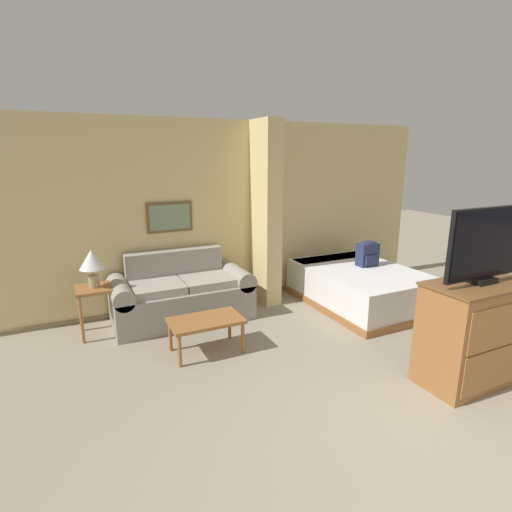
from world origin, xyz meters
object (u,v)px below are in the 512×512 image
tv_dresser (474,333)px  couch (181,295)px  backpack (368,253)px  table_lamp (92,262)px  bed (359,286)px  tv (487,245)px  coffee_table (206,323)px

tv_dresser → couch: bearing=127.9°
backpack → couch: bearing=169.5°
table_lamp → tv_dresser: 4.13m
bed → backpack: bearing=23.7°
bed → backpack: 0.50m
table_lamp → tv: tv is taller
table_lamp → backpack: bearing=-7.2°
tv_dresser → backpack: 2.28m
backpack → table_lamp: bearing=172.8°
couch → tv_dresser: size_ratio=1.72×
table_lamp → tv: (3.14, -2.66, 0.43)m
couch → backpack: (2.68, -0.50, 0.39)m
tv → table_lamp: bearing=139.8°
table_lamp → tv: 4.13m
tv → bed: bearing=79.4°
table_lamp → tv_dresser: bearing=-40.2°
bed → tv: bearing=-100.6°
tv_dresser → tv: bearing=90.0°
table_lamp → backpack: (3.73, -0.47, -0.19)m
bed → backpack: (0.20, 0.09, 0.45)m
couch → coffee_table: size_ratio=2.28×
tv → backpack: size_ratio=2.59×
tv_dresser → tv: (-0.00, 0.00, 0.85)m
coffee_table → tv: bearing=-38.2°
tv → backpack: bearing=74.9°
couch → bed: size_ratio=0.92×
table_lamp → backpack: table_lamp is taller
couch → tv_dresser: bearing=-52.1°
coffee_table → table_lamp: 1.55m
coffee_table → bed: bed is taller
couch → table_lamp: bearing=-178.5°
couch → bed: couch is taller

